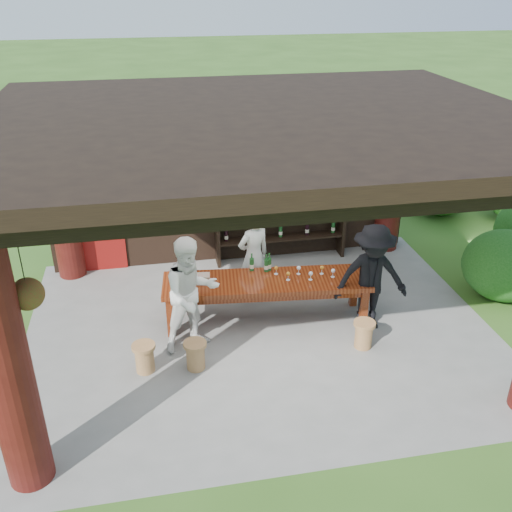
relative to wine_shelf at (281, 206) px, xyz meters
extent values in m
plane|color=#2D5119|center=(-0.88, -2.45, -1.13)|extent=(90.00, 90.00, 0.00)
cube|color=slate|center=(-0.88, -2.45, -1.18)|extent=(7.40, 5.90, 0.10)
cube|color=black|center=(-0.88, 0.30, 0.52)|extent=(7.00, 0.18, 3.30)
cube|color=maroon|center=(-3.48, 0.20, -0.13)|extent=(0.95, 0.06, 2.00)
cylinder|color=#380C0A|center=(-4.03, -4.85, 0.52)|extent=(0.50, 0.50, 3.30)
cylinder|color=#380C0A|center=(-4.03, 0.10, 0.52)|extent=(0.50, 0.50, 3.30)
cylinder|color=#380C0A|center=(2.27, 0.10, 0.52)|extent=(0.50, 0.50, 3.30)
cube|color=black|center=(-0.88, -4.85, 2.02)|extent=(6.70, 0.35, 0.35)
cube|color=black|center=(-4.03, -2.45, 2.02)|extent=(0.30, 5.20, 0.30)
cube|color=black|center=(2.27, -2.45, 2.02)|extent=(0.30, 5.20, 0.30)
cube|color=black|center=(-0.88, -2.45, 2.27)|extent=(7.50, 6.00, 0.20)
cylinder|color=black|center=(-3.73, -4.65, 1.49)|extent=(0.01, 0.01, 0.75)
cone|color=black|center=(-3.73, -4.65, 1.04)|extent=(0.32, 0.32, 0.18)
sphere|color=#1E5919|center=(-3.73, -4.65, 1.15)|extent=(0.34, 0.34, 0.34)
cube|color=#501B0B|center=(-0.73, -2.14, -0.42)|extent=(3.40, 1.18, 0.08)
cube|color=#501B0B|center=(-0.73, -2.14, -0.52)|extent=(3.18, 1.01, 0.12)
cube|color=#501B0B|center=(-2.30, -2.31, -0.80)|extent=(0.13, 0.13, 0.67)
cube|color=#501B0B|center=(0.77, -2.62, -0.80)|extent=(0.13, 0.13, 0.67)
cube|color=#501B0B|center=(-2.23, -1.65, -0.80)|extent=(0.13, 0.13, 0.67)
cube|color=#501B0B|center=(0.84, -1.96, -0.80)|extent=(0.13, 0.13, 0.67)
cylinder|color=olive|center=(-2.00, -3.21, -0.94)|extent=(0.27, 0.27, 0.39)
cylinder|color=olive|center=(-2.00, -3.21, -0.71)|extent=(0.34, 0.34, 0.05)
cylinder|color=olive|center=(0.58, -3.17, -0.94)|extent=(0.27, 0.27, 0.39)
cylinder|color=olive|center=(0.58, -3.17, -0.71)|extent=(0.34, 0.34, 0.05)
cylinder|color=olive|center=(-2.72, -3.14, -0.93)|extent=(0.27, 0.27, 0.40)
cylinder|color=olive|center=(-2.72, -3.14, -0.71)|extent=(0.34, 0.34, 0.05)
imported|color=silver|center=(-0.80, -1.41, -0.31)|extent=(0.70, 0.58, 1.64)
imported|color=silver|center=(-1.97, -2.64, -0.22)|extent=(1.06, 0.94, 1.82)
imported|color=black|center=(0.85, -2.64, -0.24)|extent=(1.22, 0.79, 1.79)
cube|color=#BF6672|center=(-1.76, -2.03, -0.31)|extent=(0.28, 0.21, 0.14)
ellipsoid|color=#194C14|center=(4.24, 1.64, -0.55)|extent=(1.60, 1.60, 1.36)
ellipsoid|color=#194C14|center=(3.50, -2.18, -0.61)|extent=(1.45, 1.45, 1.23)
camera|label=1|loc=(-2.40, -9.96, 4.09)|focal=40.00mm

